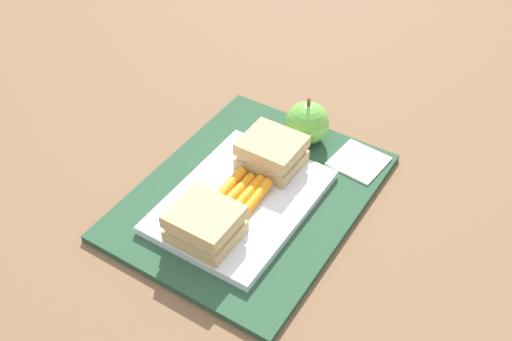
# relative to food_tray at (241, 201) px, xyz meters

# --- Properties ---
(ground_plane) EXTENTS (2.40, 2.40, 0.00)m
(ground_plane) POSITION_rel_food_tray_xyz_m (0.03, 0.00, -0.02)
(ground_plane) COLOR brown
(lunchbag_mat) EXTENTS (0.36, 0.28, 0.01)m
(lunchbag_mat) POSITION_rel_food_tray_xyz_m (0.03, 0.00, -0.01)
(lunchbag_mat) COLOR #284C33
(lunchbag_mat) RESTS_ON ground_plane
(food_tray) EXTENTS (0.23, 0.17, 0.01)m
(food_tray) POSITION_rel_food_tray_xyz_m (0.00, 0.00, 0.00)
(food_tray) COLOR white
(food_tray) RESTS_ON lunchbag_mat
(sandwich_half_left) EXTENTS (0.07, 0.08, 0.04)m
(sandwich_half_left) POSITION_rel_food_tray_xyz_m (-0.08, 0.00, 0.03)
(sandwich_half_left) COLOR tan
(sandwich_half_left) RESTS_ON food_tray
(sandwich_half_right) EXTENTS (0.07, 0.08, 0.04)m
(sandwich_half_right) POSITION_rel_food_tray_xyz_m (0.08, 0.00, 0.03)
(sandwich_half_right) COLOR tan
(sandwich_half_right) RESTS_ON food_tray
(carrot_sticks_bundle) EXTENTS (0.08, 0.06, 0.02)m
(carrot_sticks_bundle) POSITION_rel_food_tray_xyz_m (-0.00, -0.00, 0.01)
(carrot_sticks_bundle) COLOR orange
(carrot_sticks_bundle) RESTS_ON food_tray
(apple) EXTENTS (0.06, 0.06, 0.08)m
(apple) POSITION_rel_food_tray_xyz_m (0.16, -0.01, 0.03)
(apple) COLOR #66B742
(apple) RESTS_ON lunchbag_mat
(paper_napkin) EXTENTS (0.08, 0.08, 0.00)m
(paper_napkin) POSITION_rel_food_tray_xyz_m (0.16, -0.10, -0.00)
(paper_napkin) COLOR white
(paper_napkin) RESTS_ON lunchbag_mat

